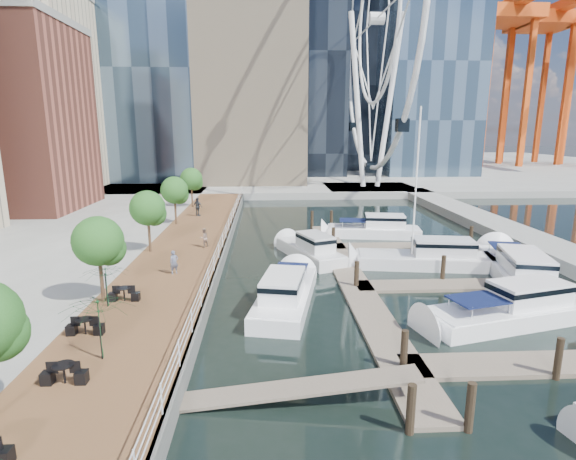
# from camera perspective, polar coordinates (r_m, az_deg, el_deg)

# --- Properties ---
(ground) EXTENTS (520.00, 520.00, 0.00)m
(ground) POSITION_cam_1_polar(r_m,az_deg,el_deg) (21.54, 4.86, -14.84)
(ground) COLOR black
(ground) RESTS_ON ground
(boardwalk) EXTENTS (6.00, 60.00, 1.00)m
(boardwalk) POSITION_cam_1_polar(r_m,az_deg,el_deg) (35.77, -12.90, -2.96)
(boardwalk) COLOR brown
(boardwalk) RESTS_ON ground
(seawall) EXTENTS (0.25, 60.00, 1.00)m
(seawall) POSITION_cam_1_polar(r_m,az_deg,el_deg) (35.37, -8.10, -2.95)
(seawall) COLOR #595954
(seawall) RESTS_ON ground
(land_far) EXTENTS (200.00, 114.00, 1.00)m
(land_far) POSITION_cam_1_polar(r_m,az_deg,el_deg) (121.33, -1.58, 8.17)
(land_far) COLOR gray
(land_far) RESTS_ON ground
(breakwater) EXTENTS (4.00, 60.00, 1.00)m
(breakwater) POSITION_cam_1_polar(r_m,az_deg,el_deg) (46.04, 26.78, -0.55)
(breakwater) COLOR gray
(breakwater) RESTS_ON ground
(pier) EXTENTS (14.00, 12.00, 1.00)m
(pier) POSITION_cam_1_polar(r_m,az_deg,el_deg) (73.48, 10.36, 5.06)
(pier) COLOR gray
(pier) RESTS_ON ground
(railing) EXTENTS (0.10, 60.00, 1.05)m
(railing) POSITION_cam_1_polar(r_m,az_deg,el_deg) (35.12, -8.31, -1.33)
(railing) COLOR white
(railing) RESTS_ON boardwalk
(floating_docks) EXTENTS (16.00, 34.00, 2.60)m
(floating_docks) POSITION_cam_1_polar(r_m,az_deg,el_deg) (32.23, 16.69, -4.93)
(floating_docks) COLOR #6D6051
(floating_docks) RESTS_ON ground
(ferris_wheel) EXTENTS (5.80, 45.60, 47.80)m
(ferris_wheel) POSITION_cam_1_polar(r_m,az_deg,el_deg) (74.61, 11.20, 24.79)
(ferris_wheel) COLOR white
(ferris_wheel) RESTS_ON ground
(port_cranes) EXTENTS (40.00, 52.00, 38.00)m
(port_cranes) POSITION_cam_1_polar(r_m,az_deg,el_deg) (134.86, 29.77, 15.32)
(port_cranes) COLOR #D84C14
(port_cranes) RESTS_ON ground
(street_trees) EXTENTS (2.60, 42.60, 4.60)m
(street_trees) POSITION_cam_1_polar(r_m,az_deg,el_deg) (34.52, -17.41, 2.66)
(street_trees) COLOR #3F2B1C
(street_trees) RESTS_ON ground
(cafe_tables) EXTENTS (2.50, 13.70, 0.74)m
(cafe_tables) POSITION_cam_1_polar(r_m,az_deg,el_deg) (20.47, -25.35, -13.36)
(cafe_tables) COLOR black
(cafe_tables) RESTS_ON ground
(yacht_foreground) EXTENTS (10.59, 5.23, 2.15)m
(yacht_foreground) POSITION_cam_1_polar(r_m,az_deg,el_deg) (26.75, 26.23, -10.51)
(yacht_foreground) COLOR white
(yacht_foreground) RESTS_ON ground
(pedestrian_near) EXTENTS (0.66, 0.60, 1.51)m
(pedestrian_near) POSITION_cam_1_polar(r_m,az_deg,el_deg) (29.24, -14.27, -3.99)
(pedestrian_near) COLOR #53596F
(pedestrian_near) RESTS_ON boardwalk
(pedestrian_mid) EXTENTS (0.91, 0.91, 1.48)m
(pedestrian_mid) POSITION_cam_1_polar(r_m,az_deg,el_deg) (35.33, -10.64, -0.98)
(pedestrian_mid) COLOR #876C5D
(pedestrian_mid) RESTS_ON boardwalk
(pedestrian_far) EXTENTS (1.23, 1.03, 1.97)m
(pedestrian_far) POSITION_cam_1_polar(r_m,az_deg,el_deg) (48.24, -11.39, 2.91)
(pedestrian_far) COLOR #383E46
(pedestrian_far) RESTS_ON boardwalk
(moored_yachts) EXTENTS (21.26, 32.21, 11.50)m
(moored_yachts) POSITION_cam_1_polar(r_m,az_deg,el_deg) (33.60, 16.26, -5.06)
(moored_yachts) COLOR silver
(moored_yachts) RESTS_ON ground
(cafe_seating) EXTENTS (4.58, 17.16, 2.56)m
(cafe_seating) POSITION_cam_1_polar(r_m,az_deg,el_deg) (18.60, -25.56, -13.26)
(cafe_seating) COLOR #0F381D
(cafe_seating) RESTS_ON ground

